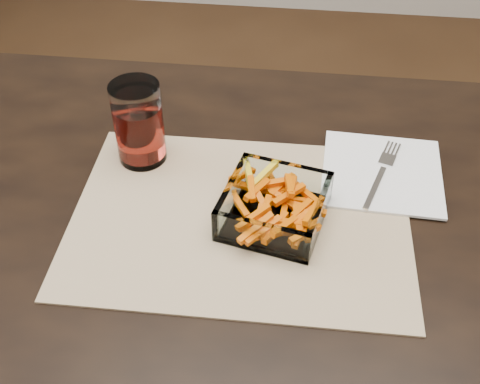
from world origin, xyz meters
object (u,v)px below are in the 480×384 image
(dining_table, at_px, (337,309))
(glass_bowl, at_px, (274,208))
(tumbler, at_px, (139,126))
(fork, at_px, (382,171))

(dining_table, bearing_deg, glass_bowl, 143.26)
(dining_table, xyz_separation_m, glass_bowl, (-0.09, 0.07, 0.11))
(tumbler, bearing_deg, dining_table, -30.90)
(dining_table, bearing_deg, tumbler, 149.10)
(dining_table, distance_m, fork, 0.21)
(glass_bowl, distance_m, fork, 0.18)
(dining_table, distance_m, tumbler, 0.38)
(glass_bowl, distance_m, tumbler, 0.23)
(dining_table, relative_size, glass_bowl, 10.58)
(glass_bowl, xyz_separation_m, tumbler, (-0.20, 0.11, 0.04))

